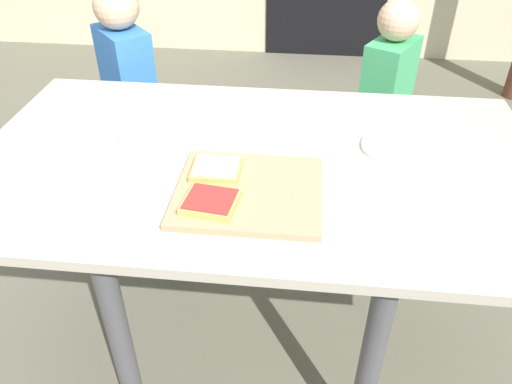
{
  "coord_description": "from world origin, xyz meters",
  "views": [
    {
      "loc": [
        0.12,
        -1.13,
        1.48
      ],
      "look_at": [
        -0.0,
        0.0,
        0.65
      ],
      "focal_mm": 35.31,
      "sensor_mm": 36.0,
      "label": 1
    }
  ],
  "objects_px": {
    "pizza_slice_far_left": "(216,169)",
    "child_right": "(384,106)",
    "dining_table": "(256,188)",
    "pizza_slice_near_left": "(211,202)",
    "cutting_board": "(248,191)",
    "plate_white_left": "(154,131)",
    "plate_white_right": "(399,148)",
    "child_left": "(131,99)"
  },
  "relations": [
    {
      "from": "pizza_slice_far_left",
      "to": "child_left",
      "type": "distance_m",
      "value": 0.92
    },
    {
      "from": "dining_table",
      "to": "plate_white_left",
      "type": "distance_m",
      "value": 0.34
    },
    {
      "from": "pizza_slice_far_left",
      "to": "plate_white_right",
      "type": "height_order",
      "value": "pizza_slice_far_left"
    },
    {
      "from": "dining_table",
      "to": "plate_white_right",
      "type": "distance_m",
      "value": 0.41
    },
    {
      "from": "pizza_slice_far_left",
      "to": "child_left",
      "type": "relative_size",
      "value": 0.12
    },
    {
      "from": "child_left",
      "to": "dining_table",
      "type": "bearing_deg",
      "value": -48.44
    },
    {
      "from": "cutting_board",
      "to": "plate_white_right",
      "type": "xyz_separation_m",
      "value": [
        0.39,
        0.25,
        -0.0
      ]
    },
    {
      "from": "pizza_slice_far_left",
      "to": "plate_white_right",
      "type": "bearing_deg",
      "value": 21.77
    },
    {
      "from": "cutting_board",
      "to": "child_right",
      "type": "relative_size",
      "value": 0.36
    },
    {
      "from": "plate_white_right",
      "to": "plate_white_left",
      "type": "distance_m",
      "value": 0.69
    },
    {
      "from": "child_left",
      "to": "plate_white_right",
      "type": "bearing_deg",
      "value": -30.56
    },
    {
      "from": "child_right",
      "to": "cutting_board",
      "type": "bearing_deg",
      "value": -114.83
    },
    {
      "from": "child_left",
      "to": "plate_white_left",
      "type": "bearing_deg",
      "value": -63.98
    },
    {
      "from": "dining_table",
      "to": "pizza_slice_near_left",
      "type": "distance_m",
      "value": 0.28
    },
    {
      "from": "dining_table",
      "to": "pizza_slice_far_left",
      "type": "relative_size",
      "value": 12.46
    },
    {
      "from": "cutting_board",
      "to": "plate_white_right",
      "type": "height_order",
      "value": "cutting_board"
    },
    {
      "from": "pizza_slice_far_left",
      "to": "child_right",
      "type": "height_order",
      "value": "child_right"
    },
    {
      "from": "dining_table",
      "to": "cutting_board",
      "type": "bearing_deg",
      "value": -90.62
    },
    {
      "from": "pizza_slice_far_left",
      "to": "child_left",
      "type": "xyz_separation_m",
      "value": [
        -0.49,
        0.76,
        -0.2
      ]
    },
    {
      "from": "plate_white_right",
      "to": "plate_white_left",
      "type": "bearing_deg",
      "value": 178.6
    },
    {
      "from": "pizza_slice_far_left",
      "to": "child_right",
      "type": "xyz_separation_m",
      "value": [
        0.53,
        0.9,
        -0.24
      ]
    },
    {
      "from": "plate_white_left",
      "to": "child_left",
      "type": "height_order",
      "value": "child_left"
    },
    {
      "from": "cutting_board",
      "to": "pizza_slice_near_left",
      "type": "relative_size",
      "value": 2.61
    },
    {
      "from": "dining_table",
      "to": "pizza_slice_near_left",
      "type": "height_order",
      "value": "pizza_slice_near_left"
    },
    {
      "from": "pizza_slice_near_left",
      "to": "plate_white_right",
      "type": "xyz_separation_m",
      "value": [
        0.46,
        0.32,
        -0.02
      ]
    },
    {
      "from": "dining_table",
      "to": "pizza_slice_far_left",
      "type": "distance_m",
      "value": 0.19
    },
    {
      "from": "dining_table",
      "to": "child_right",
      "type": "xyz_separation_m",
      "value": [
        0.44,
        0.79,
        -0.12
      ]
    },
    {
      "from": "plate_white_right",
      "to": "pizza_slice_near_left",
      "type": "bearing_deg",
      "value": -145.03
    },
    {
      "from": "cutting_board",
      "to": "plate_white_left",
      "type": "height_order",
      "value": "cutting_board"
    },
    {
      "from": "cutting_board",
      "to": "plate_white_left",
      "type": "relative_size",
      "value": 1.7
    },
    {
      "from": "cutting_board",
      "to": "child_right",
      "type": "bearing_deg",
      "value": 65.17
    },
    {
      "from": "child_left",
      "to": "pizza_slice_far_left",
      "type": "bearing_deg",
      "value": -57.11
    },
    {
      "from": "cutting_board",
      "to": "pizza_slice_far_left",
      "type": "xyz_separation_m",
      "value": [
        -0.09,
        0.06,
        0.02
      ]
    },
    {
      "from": "pizza_slice_far_left",
      "to": "plate_white_left",
      "type": "height_order",
      "value": "pizza_slice_far_left"
    },
    {
      "from": "plate_white_right",
      "to": "plate_white_left",
      "type": "relative_size",
      "value": 1.0
    },
    {
      "from": "plate_white_left",
      "to": "pizza_slice_near_left",
      "type": "bearing_deg",
      "value": -55.89
    },
    {
      "from": "cutting_board",
      "to": "child_left",
      "type": "distance_m",
      "value": 1.02
    },
    {
      "from": "plate_white_right",
      "to": "child_right",
      "type": "bearing_deg",
      "value": 85.21
    },
    {
      "from": "pizza_slice_far_left",
      "to": "child_right",
      "type": "relative_size",
      "value": 0.13
    },
    {
      "from": "dining_table",
      "to": "child_left",
      "type": "bearing_deg",
      "value": 131.56
    },
    {
      "from": "plate_white_right",
      "to": "child_right",
      "type": "height_order",
      "value": "child_right"
    },
    {
      "from": "cutting_board",
      "to": "pizza_slice_near_left",
      "type": "xyz_separation_m",
      "value": [
        -0.08,
        -0.07,
        0.02
      ]
    }
  ]
}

